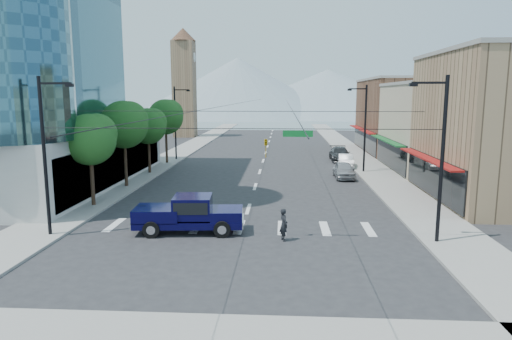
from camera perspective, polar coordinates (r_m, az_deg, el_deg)
The scene contains 20 objects.
ground at distance 26.65m, azimuth -1.97°, elevation -8.07°, with size 160.00×160.00×0.00m, color #28282B.
sidewalk_left at distance 67.35m, azimuth -8.98°, elevation 2.50°, with size 4.00×120.00×0.15m, color gray.
sidewalk_right at distance 66.48m, azimuth 11.68°, elevation 2.33°, with size 4.00×120.00×0.15m, color gray.
shop_mid at distance 52.47m, azimuth 23.07°, elevation 4.81°, with size 12.00×14.00×9.00m, color tan.
shop_far at distance 67.70m, azimuth 18.58°, elevation 6.35°, with size 12.00×18.00×10.00m, color brown.
clock_tower at distance 89.38m, azimuth -8.97°, elevation 10.95°, with size 4.80×4.80×20.40m.
mountain_left at distance 176.20m, azimuth -2.30°, elevation 10.32°, with size 80.00×80.00×22.00m, color gray.
mountain_right at distance 186.15m, azimuth 8.96°, elevation 9.55°, with size 90.00×90.00×18.00m, color gray.
tree_near at distance 34.32m, azimuth -19.79°, elevation 3.81°, with size 3.65×3.64×6.71m.
tree_midnear at distance 40.78m, azimuth -15.99°, elevation 5.64°, with size 4.09×4.09×7.52m.
tree_midfar at distance 47.47m, azimuth -13.17°, elevation 5.50°, with size 3.65×3.64×6.71m.
tree_far at distance 54.17m, azimuth -11.08°, elevation 6.66°, with size 4.09×4.09×7.52m.
signal_rig at distance 24.64m, azimuth -1.80°, elevation 1.58°, with size 21.80×0.20×9.00m.
lamp_pole_nw at distance 56.92m, azimuth -9.94°, elevation 6.16°, with size 2.00×0.25×9.00m.
lamp_pole_ne at distance 48.12m, azimuth 13.34°, elevation 5.49°, with size 2.00×0.25×9.00m.
pickup_truck at distance 27.11m, azimuth -8.44°, elevation -5.38°, with size 6.56×2.88×2.17m.
pedestrian at distance 25.38m, azimuth 3.48°, elevation -6.83°, with size 0.66×0.44×1.82m, color black.
parked_car_near at distance 44.95m, azimuth 10.93°, elevation -0.03°, with size 1.85×4.60×1.57m, color #9C9DA1.
parked_car_mid at distance 51.53m, azimuth 11.17°, elevation 1.11°, with size 1.58×4.52×1.49m, color silver.
parked_car_far at distance 56.82m, azimuth 10.45°, elevation 1.97°, with size 2.32×5.71×1.66m, color #2E2E30.
Camera 1 is at (2.42, -25.31, 7.97)m, focal length 32.00 mm.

